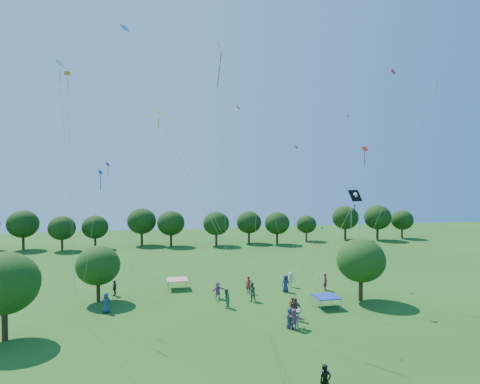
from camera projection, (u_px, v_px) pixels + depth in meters
The scene contains 39 objects.
near_tree_west at pixel (4, 283), 31.87m from camera, with size 5.18×5.18×6.68m.
near_tree_north at pixel (98, 265), 41.99m from camera, with size 4.28×4.28×5.51m.
near_tree_east at pixel (361, 260), 42.19m from camera, with size 4.78×4.78×6.20m.
treeline at pixel (182, 223), 76.59m from camera, with size 88.01×8.77×6.77m.
tent_red_stripe at pixel (177, 280), 46.76m from camera, with size 2.20×2.20×1.10m.
tent_blue at pixel (326, 297), 40.08m from camera, with size 2.20×2.20×1.10m.
man_in_black at pixel (325, 382), 23.64m from camera, with size 0.70×0.45×1.88m, color black.
crowd_person_0 at pixel (290, 318), 34.65m from camera, with size 0.83×0.45×1.69m, color navy.
crowd_person_1 at pixel (249, 285), 45.06m from camera, with size 0.67×0.43×1.79m, color maroon.
crowd_person_2 at pixel (252, 292), 42.17m from camera, with size 0.92×0.50×1.87m, color #235332.
crowd_person_3 at pixel (291, 279), 47.68m from camera, with size 1.09×0.49×1.66m, color beige.
crowd_person_4 at pixel (295, 309), 36.59m from camera, with size 1.12×0.51×1.91m, color #463D38.
crowd_person_5 at pixel (218, 290), 42.98m from camera, with size 1.61×0.57×1.72m, color #A25E9F.
crowd_person_6 at pixel (286, 284), 45.54m from camera, with size 0.90×0.49×1.83m, color navy.
crowd_person_7 at pixel (325, 282), 46.23m from camera, with size 0.69×0.44×1.84m, color maroon.
crowd_person_8 at pixel (226, 299), 40.01m from camera, with size 0.87×0.47×1.77m, color #255835.
crowd_person_9 at pixel (299, 318), 34.69m from camera, with size 1.02×0.46×1.56m, color #AFAC8C.
crowd_person_10 at pixel (115, 288), 44.08m from camera, with size 0.95×0.43×1.62m, color #36302B.
crowd_person_11 at pixel (294, 319), 34.29m from camera, with size 1.60×0.57×1.72m, color #9E5C91.
crowd_person_12 at pixel (106, 303), 38.59m from camera, with size 0.90×0.49×1.82m, color navy.
crowd_person_13 at pixel (292, 307), 37.55m from camera, with size 0.64×0.41×1.71m, color maroon.
pirate_kite at pixel (354, 197), 40.88m from camera, with size 8.23×5.49×9.73m.
red_high_kite at pixel (221, 89), 36.89m from camera, with size 0.65×2.94×22.68m.
small_kite_0 at pixel (363, 172), 44.29m from camera, with size 1.77×0.69×14.15m.
small_kite_1 at pixel (254, 156), 51.51m from camera, with size 5.83×4.36×19.64m.
small_kite_2 at pixel (415, 128), 36.11m from camera, with size 2.59×10.37×19.35m.
small_kite_3 at pixel (298, 234), 52.78m from camera, with size 1.45×3.19×4.70m.
small_kite_4 at pixel (351, 212), 48.57m from camera, with size 2.63×5.68×9.06m.
small_kite_5 at pixel (114, 191), 46.59m from camera, with size 3.28×5.44×12.57m.
small_kite_6 at pixel (258, 156), 37.05m from camera, with size 0.71×1.45×16.67m.
small_kite_7 at pixel (167, 117), 29.98m from camera, with size 10.51×2.84×21.15m.
small_kite_8 at pixel (349, 174), 44.39m from camera, with size 0.34×1.21×17.50m.
small_kite_9 at pixel (69, 128), 40.78m from camera, with size 1.67×5.72×21.39m.
small_kite_10 at pixel (180, 156), 29.90m from camera, with size 8.20×3.10×15.63m.
small_kite_11 at pixel (295, 194), 42.79m from camera, with size 1.00×3.44×14.03m.
small_kite_12 at pixel (95, 208), 35.65m from camera, with size 2.20×2.52×11.53m.
small_kite_13 at pixel (381, 139), 39.65m from camera, with size 0.91×6.21×20.52m.
small_kite_14 at pixel (65, 143), 30.09m from camera, with size 1.00×10.13×18.51m.
small_kite_15 at pixel (316, 237), 53.12m from camera, with size 5.03×3.65×4.69m.
Camera 1 is at (-7.61, -21.41, 12.26)m, focal length 32.00 mm.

